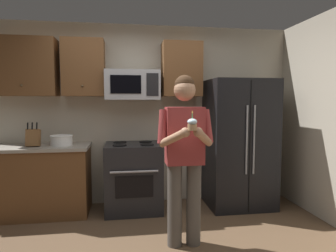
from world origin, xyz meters
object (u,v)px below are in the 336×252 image
person (185,151)px  cupcake (192,124)px  bowl_large_white (61,140)px  refrigerator (239,143)px  microwave (132,85)px  oven_range (134,177)px  knife_block (33,138)px

person → cupcake: (0.00, -0.33, 0.30)m
bowl_large_white → person: bearing=-37.6°
refrigerator → cupcake: size_ratio=10.35×
microwave → oven_range: bearing=-90.0°
knife_block → bowl_large_white: (0.34, 0.04, -0.04)m
refrigerator → bowl_large_white: (-2.44, 0.05, 0.09)m
refrigerator → person: size_ratio=1.02×
oven_range → person: bearing=-65.8°
microwave → person: size_ratio=0.42×
oven_range → microwave: bearing=90.0°
cupcake → person: bearing=90.0°
microwave → cupcake: microwave is taller
cupcake → knife_block: bearing=141.9°
person → cupcake: 0.44m
oven_range → knife_block: 1.40m
bowl_large_white → person: person is taller
refrigerator → knife_block: refrigerator is taller
refrigerator → bowl_large_white: 2.44m
person → bowl_large_white: bearing=142.4°
bowl_large_white → cupcake: (1.43, -1.43, 0.30)m
bowl_large_white → microwave: bearing=6.7°
oven_range → knife_block: bearing=-178.7°
knife_block → person: bearing=-30.9°
oven_range → bowl_large_white: bowl_large_white is taller
oven_range → bowl_large_white: (-0.94, 0.01, 0.53)m
oven_range → knife_block: knife_block is taller
oven_range → cupcake: 1.71m
microwave → bowl_large_white: size_ratio=2.55×
refrigerator → person: bearing=-134.0°
oven_range → person: person is taller
oven_range → cupcake: cupcake is taller
cupcake → bowl_large_white: bearing=135.0°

